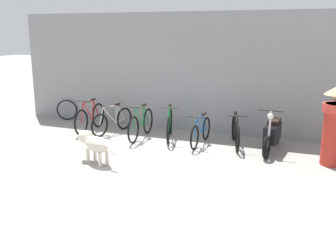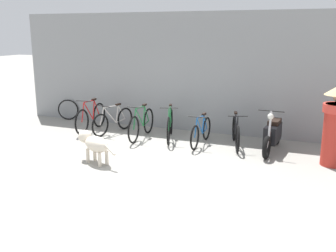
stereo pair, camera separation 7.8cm
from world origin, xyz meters
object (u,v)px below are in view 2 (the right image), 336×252
spare_tire_left (68,110)px  bicycle_0 (91,118)px  person_in_robes (336,124)px  bicycle_2 (141,124)px  bicycle_4 (201,132)px  stray_dog (94,143)px  bicycle_3 (170,125)px  bicycle_5 (236,133)px  motorcycle (273,135)px  bicycle_1 (113,121)px

spare_tire_left → bicycle_0: bearing=-32.4°
person_in_robes → spare_tire_left: person_in_robes is taller
bicycle_2 → bicycle_4: 1.66m
stray_dog → spare_tire_left: (-3.08, 3.29, -0.11)m
bicycle_3 → bicycle_5: bicycle_3 is taller
motorcycle → bicycle_1: bearing=-87.7°
person_in_robes → spare_tire_left: 8.03m
bicycle_2 → bicycle_5: bicycle_2 is taller
stray_dog → spare_tire_left: bearing=-25.3°
bicycle_1 → bicycle_3: bearing=101.7°
bicycle_0 → spare_tire_left: bicycle_0 is taller
spare_tire_left → bicycle_4: bearing=-12.7°
motorcycle → stray_dog: motorcycle is taller
bicycle_0 → motorcycle: (5.07, -0.07, 0.03)m
bicycle_0 → stray_dog: bicycle_0 is taller
bicycle_3 → bicycle_4: bicycle_3 is taller
bicycle_0 → stray_dog: 2.86m
bicycle_3 → spare_tire_left: 3.99m
bicycle_3 → spare_tire_left: bearing=-121.2°
bicycle_1 → stray_dog: (0.91, -2.38, 0.10)m
bicycle_3 → person_in_robes: 4.06m
bicycle_0 → bicycle_5: (4.17, 0.03, -0.03)m
bicycle_1 → bicycle_2: size_ratio=0.93×
person_in_robes → bicycle_2: bearing=-12.7°
bicycle_2 → stray_dog: bicycle_2 is taller
bicycle_0 → bicycle_1: (0.71, 0.03, -0.04)m
bicycle_1 → bicycle_5: (3.46, -0.00, 0.01)m
bicycle_3 → stray_dog: 2.51m
bicycle_1 → motorcycle: bearing=100.6°
person_in_robes → bicycle_5: bearing=-22.7°
motorcycle → spare_tire_left: motorcycle is taller
bicycle_3 → spare_tire_left: size_ratio=2.60×
bicycle_1 → spare_tire_left: 2.35m
bicycle_0 → bicycle_2: (1.67, -0.15, -0.01)m
bicycle_2 → person_in_robes: (4.73, -0.42, 0.53)m
motorcycle → bicycle_5: bearing=-92.5°
bicycle_5 → stray_dog: size_ratio=1.38×
bicycle_4 → bicycle_5: 0.86m
bicycle_0 → bicycle_4: bicycle_0 is taller
bicycle_2 → person_in_robes: size_ratio=1.03×
bicycle_5 → person_in_robes: bearing=57.7°
bicycle_4 → stray_dog: size_ratio=1.33×
bicycle_5 → motorcycle: 0.90m
bicycle_3 → bicycle_4: (0.91, -0.17, -0.05)m
bicycle_2 → motorcycle: bearing=87.1°
bicycle_0 → person_in_robes: (6.40, -0.57, 0.52)m
bicycle_0 → person_in_robes: person_in_robes is taller
stray_dog → person_in_robes: person_in_robes is taller
bicycle_2 → bicycle_3: (0.75, 0.17, 0.01)m
bicycle_4 → person_in_robes: (3.07, -0.42, 0.57)m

